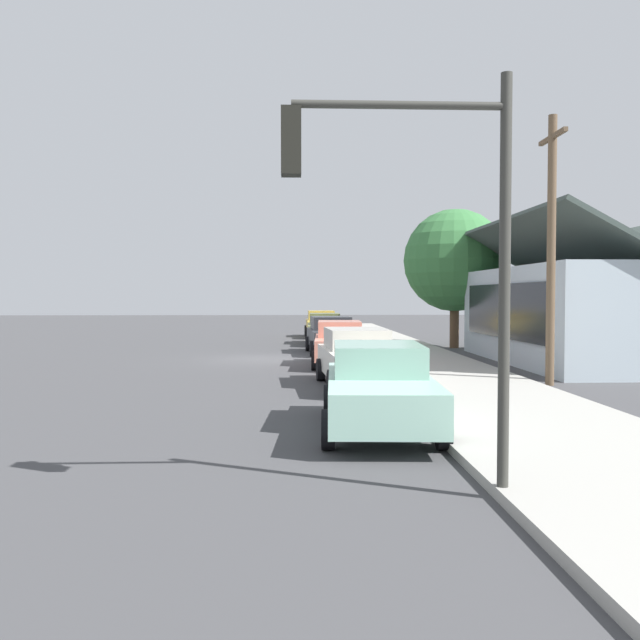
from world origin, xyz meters
name	(u,v)px	position (x,y,z in m)	size (l,w,h in m)	color
ground_plane	(267,359)	(0.00, 0.00, 0.00)	(120.00, 120.00, 0.00)	#424244
sidewalk_curb	(408,357)	(0.00, 5.60, 0.08)	(60.00, 4.20, 0.16)	#A3A099
car_mustard	(321,324)	(-13.90, 2.73, 0.81)	(4.50, 1.99, 1.59)	gold
car_olive	(325,328)	(-8.07, 2.66, 0.81)	(4.64, 2.03, 1.59)	olive
car_charcoal	(331,335)	(-2.62, 2.69, 0.82)	(4.54, 2.23, 1.59)	#2D3035
car_coral	(340,343)	(2.57, 2.69, 0.81)	(4.46, 2.11, 1.59)	#EA8C75
car_ivory	(358,357)	(8.06, 2.81, 0.82)	(4.87, 2.23, 1.59)	silver
car_seafoam	(379,386)	(13.97, 2.62, 0.82)	(4.92, 2.31, 1.59)	#9ED1BC
storefront_building	(587,312)	(1.92, 11.98, 1.92)	(11.78, 6.65, 5.37)	#ADBCC6
shade_tree	(455,261)	(-5.39, 8.78, 4.19)	(4.90, 4.90, 6.65)	brown
traffic_light_main	(419,215)	(18.25, 2.54, 3.49)	(0.37, 2.79, 5.20)	#383833
utility_pole_wooden	(551,245)	(8.01, 8.20, 3.93)	(1.80, 0.24, 7.50)	brown
fire_hydrant_red	(384,353)	(3.10, 4.20, 0.50)	(0.22, 0.22, 0.71)	red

